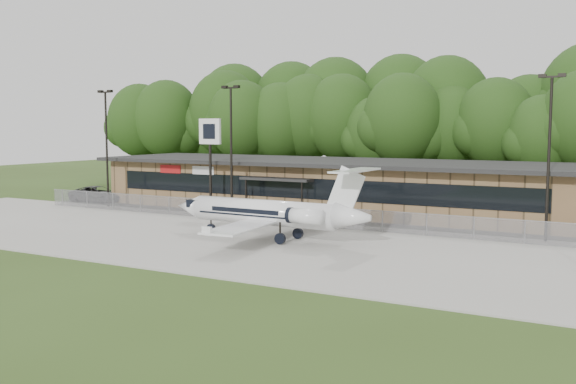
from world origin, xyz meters
The scene contains 12 objects.
ground centered at (0.00, 0.00, 0.00)m, with size 160.00×160.00×0.00m, color #2F4217.
apron centered at (0.00, 8.00, 0.04)m, with size 64.00×18.00×0.08m, color #9E9B93.
parking_lot centered at (0.00, 19.50, 0.03)m, with size 50.00×9.00×0.06m, color #383835.
terminal centered at (0.00, 23.94, 2.18)m, with size 41.00×11.65×4.30m.
fence centered at (0.00, 15.00, 0.78)m, with size 46.00×0.04×1.52m.
treeline centered at (0.00, 42.00, 7.50)m, with size 72.00×12.00×15.00m, color #1D3D13, non-canonical shape.
light_pole_left centered at (-18.00, 16.50, 5.98)m, with size 1.55×0.30×10.23m.
light_pole_mid centered at (-5.00, 16.50, 5.98)m, with size 1.55×0.30×10.23m.
light_pole_right centered at (18.00, 16.50, 5.98)m, with size 1.55×0.30×10.23m.
business_jet centered at (2.97, 8.94, 1.70)m, with size 14.11×12.54×4.76m.
suv centered at (-21.67, 18.94, 0.75)m, with size 2.50×5.42×1.51m, color #2F2F32.
pole_sign centered at (-7.21, 16.80, 5.90)m, with size 2.03×0.32×7.72m.
Camera 1 is at (22.67, -25.10, 7.07)m, focal length 40.00 mm.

